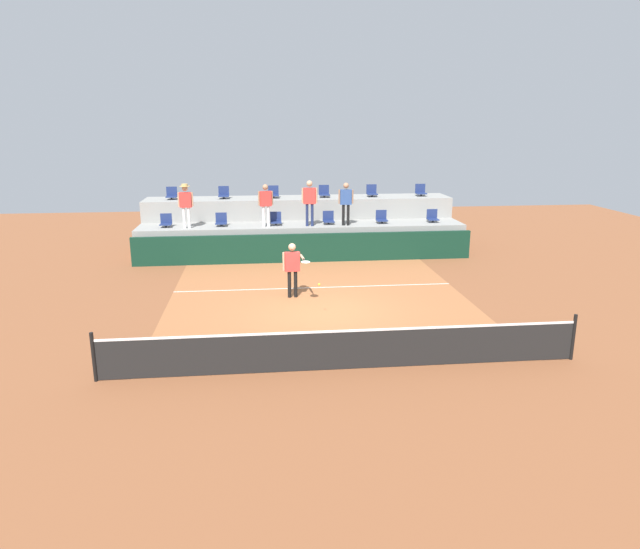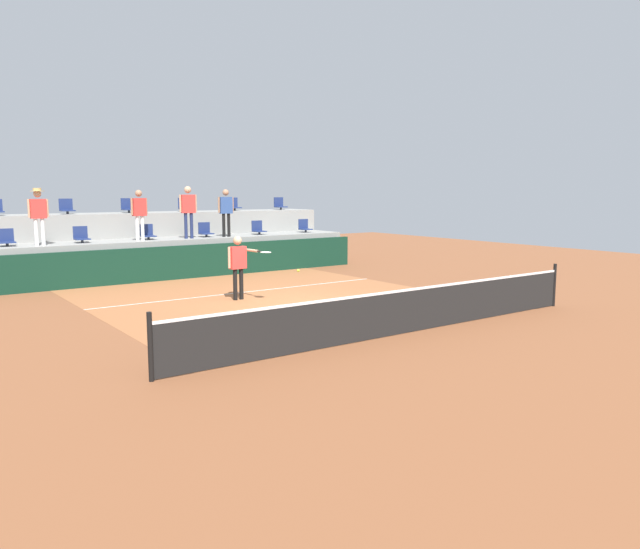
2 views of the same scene
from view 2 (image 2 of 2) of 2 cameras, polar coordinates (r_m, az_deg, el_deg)
The scene contains 24 objects.
ground_plane at distance 15.46m, azimuth -2.58°, elevation -2.85°, with size 40.00×40.00×0.00m, color brown.
court_inner_paint at distance 16.29m, azimuth -4.52°, elevation -2.31°, with size 9.00×10.00×0.01m, color #A36038.
court_service_line at distance 17.48m, azimuth -6.91°, elevation -1.63°, with size 9.00×0.06×0.00m, color silver.
tennis_net at distance 12.28m, azimuth 7.75°, elevation -3.32°, with size 10.48×0.08×1.07m.
sponsor_backboard at distance 20.60m, azimuth -11.82°, elevation 1.21°, with size 13.00×0.16×1.10m, color #0F3323.
seating_tier_lower at distance 21.78m, azimuth -13.23°, elevation 1.71°, with size 13.00×1.80×1.25m, color gray.
seating_tier_upper at distance 23.41m, azimuth -14.97°, elevation 3.11°, with size 13.00×1.80×2.10m, color gray.
stadium_chair_lower_far_left at distance 20.20m, azimuth -27.36°, elevation 2.98°, with size 0.44×0.40×0.52m.
stadium_chair_lower_left at distance 20.63m, azimuth -21.50°, elevation 3.39°, with size 0.44×0.40×0.52m.
stadium_chair_lower_mid_left at distance 21.26m, azimuth -15.89°, elevation 3.75°, with size 0.44×0.40×0.52m.
stadium_chair_lower_mid_right at distance 22.08m, azimuth -10.72°, elevation 4.05°, with size 0.44×0.40×0.52m.
stadium_chair_lower_right at distance 23.09m, azimuth -5.83°, elevation 4.30°, with size 0.44×0.40×0.52m.
stadium_chair_lower_far_right at distance 24.22m, azimuth -1.46°, elevation 4.50°, with size 0.44×0.40×0.52m.
stadium_chair_upper_left at distance 22.34m, azimuth -22.69°, elevation 5.81°, with size 0.44×0.40×0.52m.
stadium_chair_upper_mid_left at distance 22.92m, azimuth -17.58°, elevation 6.08°, with size 0.44×0.40×0.52m.
stadium_chair_upper_mid_right at distance 23.69m, azimuth -12.58°, elevation 6.30°, with size 0.44×0.40×0.52m.
stadium_chair_upper_right at distance 24.59m, azimuth -8.11°, elevation 6.46°, with size 0.44×0.40×0.52m.
stadium_chair_upper_far_right at distance 25.68m, azimuth -3.80°, elevation 6.57°, with size 0.44×0.40×0.52m.
tennis_player at distance 16.12m, azimuth -7.63°, elevation 1.25°, with size 0.77×1.18×1.69m.
spectator_with_hat at distance 19.93m, azimuth -24.93°, elevation 5.46°, with size 0.58×0.40×1.71m.
spectator_leaning_on_rail at distance 20.73m, azimuth -16.61°, elevation 5.79°, with size 0.59×0.25×1.66m.
spectator_in_grey at distance 21.36m, azimuth -12.27°, elevation 6.24°, with size 0.62×0.26×1.79m.
spectator_in_white at distance 21.98m, azimuth -8.82°, elevation 6.17°, with size 0.59×0.25×1.69m.
tennis_ball at distance 14.81m, azimuth -2.05°, elevation 0.38°, with size 0.07×0.07×0.07m.
Camera 2 is at (-8.35, -12.69, 2.85)m, focal length 34.09 mm.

